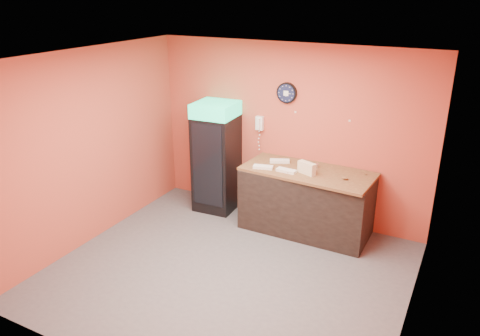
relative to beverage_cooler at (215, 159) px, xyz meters
The scene contains 15 objects.
floor 2.16m from the beverage_cooler, 54.93° to the right, with size 4.50×4.50×0.00m, color #47474C.
back_wall 1.30m from the beverage_cooler, 19.10° to the left, with size 4.50×0.02×2.80m, color #B54833.
left_wall 2.02m from the beverage_cooler, 124.86° to the right, with size 0.02×4.00×2.80m, color #B54833.
right_wall 3.78m from the beverage_cooler, 25.46° to the right, with size 0.02×4.00×2.80m, color #B54833.
ceiling 2.74m from the beverage_cooler, 54.93° to the right, with size 4.50×4.00×0.02m, color white.
beverage_cooler is the anchor object (origin of this frame).
prep_counter 1.68m from the beverage_cooler, ahead, with size 1.92×0.86×0.96m, color black.
wall_clock 1.61m from the beverage_cooler, 18.47° to the left, with size 0.32×0.06×0.32m.
wall_phone 0.95m from the beverage_cooler, 27.76° to the left, with size 0.12×0.11×0.22m.
butcher_paper 1.63m from the beverage_cooler, ahead, with size 1.93×0.90×0.04m, color brown.
sub_roll_stack 1.67m from the beverage_cooler, ahead, with size 0.30×0.19×0.18m.
wrapped_sandwich_left 1.04m from the beverage_cooler, 15.23° to the right, with size 0.29×0.12×0.04m, color silver.
wrapped_sandwich_mid 1.39m from the beverage_cooler, 10.26° to the right, with size 0.29×0.12×0.04m, color silver.
wrapped_sandwich_right 1.13m from the beverage_cooler, ahead, with size 0.30×0.12×0.04m, color silver.
kitchen_tool 1.71m from the beverage_cooler, ahead, with size 0.06×0.06×0.06m, color silver.
Camera 1 is at (2.60, -4.63, 3.55)m, focal length 35.00 mm.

